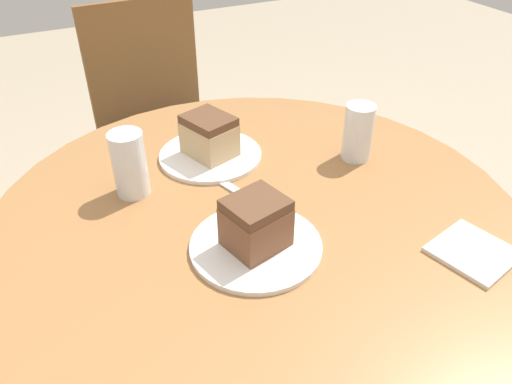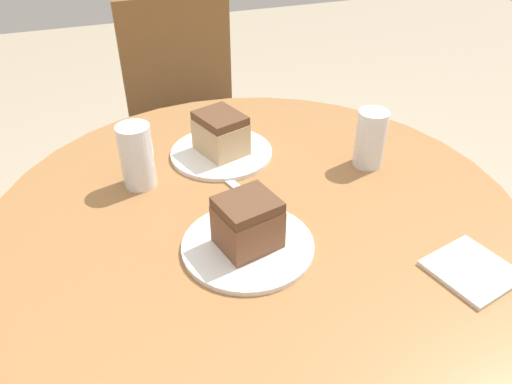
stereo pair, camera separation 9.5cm
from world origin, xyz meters
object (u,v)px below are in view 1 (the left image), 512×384
cake_slice_far (209,136)px  glass_water (130,166)px  cake_slice_near (256,223)px  plate_far (210,155)px  glass_lemonade (358,134)px  chair (162,133)px  plate_near (256,246)px

cake_slice_far → glass_water: bearing=-163.0°
cake_slice_near → glass_water: 0.30m
plate_far → glass_lemonade: size_ratio=1.81×
chair → glass_water: chair is taller
cake_slice_near → chair: bearing=83.5°
glass_lemonade → glass_water: bearing=169.8°
chair → cake_slice_near: (-0.11, -0.99, 0.33)m
cake_slice_near → glass_water: (-0.15, 0.27, 0.01)m
cake_slice_far → glass_water: (-0.19, -0.06, 0.01)m
plate_near → glass_lemonade: glass_lemonade is taller
chair → cake_slice_near: size_ratio=7.85×
chair → cake_slice_far: 0.75m
plate_near → cake_slice_far: cake_slice_far is taller
cake_slice_far → glass_lemonade: (0.29, -0.15, 0.00)m
glass_lemonade → plate_far: bearing=153.5°
plate_far → cake_slice_far: bearing=0.0°
plate_near → cake_slice_far: (0.05, 0.32, 0.05)m
plate_near → cake_slice_near: 0.05m
plate_far → glass_lemonade: 0.33m
glass_water → plate_near: bearing=-60.9°
plate_near → cake_slice_near: bearing=104.0°
plate_near → glass_water: bearing=119.1°
glass_water → cake_slice_near: bearing=-60.9°
cake_slice_near → cake_slice_far: cake_slice_near is taller
chair → plate_near: size_ratio=3.92×
cake_slice_near → glass_lemonade: glass_lemonade is taller
chair → plate_far: (-0.07, -0.67, 0.28)m
plate_near → cake_slice_near: cake_slice_near is taller
chair → plate_near: bearing=-98.3°
plate_far → cake_slice_far: cake_slice_far is taller
plate_far → cake_slice_far: 0.05m
plate_near → plate_far: same height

